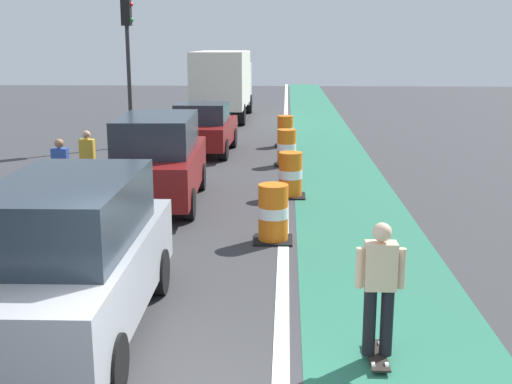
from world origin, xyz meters
name	(u,v)px	position (x,y,z in m)	size (l,w,h in m)	color
bike_lane_strip	(339,179)	(2.40, 12.00, 0.00)	(2.50, 80.00, 0.01)	#286B51
lane_divider_stripe	(285,178)	(0.90, 12.00, 0.01)	(0.20, 80.00, 0.01)	silver
skateboarder_on_lane	(380,288)	(2.03, 1.58, 0.91)	(0.57, 0.80, 1.69)	black
parked_suv_nearest	(70,258)	(-1.76, 2.09, 1.04)	(1.98, 4.63, 2.04)	#9EA0A5
parked_suv_second	(158,159)	(-2.01, 9.06, 1.04)	(2.08, 4.68, 2.04)	maroon
parked_sedan_third	(203,129)	(-1.84, 15.97, 0.83)	(2.02, 4.16, 1.70)	maroon
traffic_barrel_front	(273,214)	(0.70, 6.24, 0.53)	(0.73, 0.73, 1.09)	orange
traffic_barrel_mid	(290,175)	(1.04, 9.85, 0.53)	(0.73, 0.73, 1.09)	orange
traffic_barrel_back	(287,148)	(0.95, 13.97, 0.53)	(0.73, 0.73, 1.09)	orange
traffic_barrel_far	(285,131)	(0.89, 17.68, 0.53)	(0.73, 0.73, 1.09)	orange
delivery_truck_down_block	(224,81)	(-2.09, 25.77, 1.85)	(2.40, 7.61, 3.23)	silver
traffic_light_corner	(128,46)	(-4.59, 17.36, 3.50)	(0.41, 0.32, 5.10)	#2D2D2D
pedestrian_crossing	(88,161)	(-3.83, 9.66, 0.86)	(0.34, 0.20, 1.61)	#33333D
pedestrian_waiting	(61,172)	(-4.01, 8.29, 0.86)	(0.34, 0.20, 1.61)	#33333D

